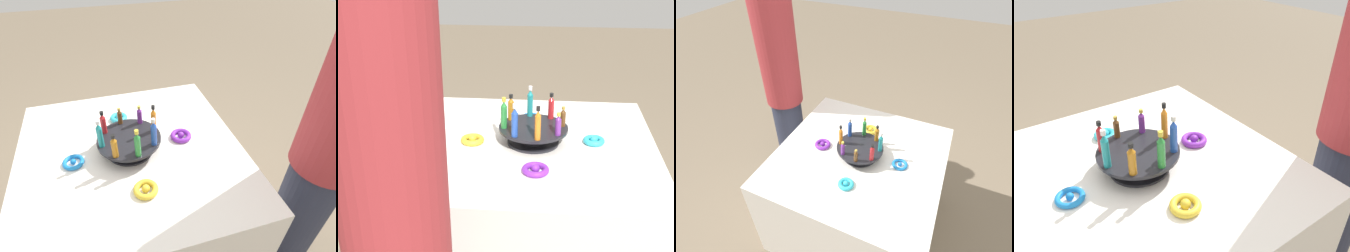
% 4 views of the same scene
% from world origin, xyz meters
% --- Properties ---
extents(party_table, '(1.05, 1.05, 0.72)m').
position_xyz_m(party_table, '(0.00, 0.00, 0.36)').
color(party_table, silver).
rests_on(party_table, ground_plane).
extents(display_stand, '(0.30, 0.30, 0.08)m').
position_xyz_m(display_stand, '(0.00, 0.00, 0.77)').
color(display_stand, black).
rests_on(display_stand, party_table).
extents(bottle_red, '(0.03, 0.03, 0.12)m').
position_xyz_m(bottle_red, '(-0.07, -0.10, 0.85)').
color(bottle_red, '#B21E23').
rests_on(bottle_red, display_stand).
extents(bottle_teal, '(0.03, 0.03, 0.14)m').
position_xyz_m(bottle_teal, '(0.02, -0.12, 0.86)').
color(bottle_teal, teal).
rests_on(bottle_teal, display_stand).
extents(bottle_amber, '(0.03, 0.03, 0.12)m').
position_xyz_m(bottle_amber, '(0.10, -0.07, 0.85)').
color(bottle_amber, '#AD6B19').
rests_on(bottle_amber, display_stand).
extents(bottle_green, '(0.03, 0.03, 0.14)m').
position_xyz_m(bottle_green, '(0.12, 0.02, 0.86)').
color(bottle_green, '#288438').
rests_on(bottle_green, display_stand).
extents(bottle_blue, '(0.03, 0.03, 0.14)m').
position_xyz_m(bottle_blue, '(0.07, 0.10, 0.86)').
color(bottle_blue, '#234CAD').
rests_on(bottle_blue, display_stand).
extents(bottle_orange, '(0.02, 0.02, 0.14)m').
position_xyz_m(bottle_orange, '(-0.02, 0.12, 0.86)').
color(bottle_orange, orange).
rests_on(bottle_orange, display_stand).
extents(bottle_purple, '(0.02, 0.02, 0.10)m').
position_xyz_m(bottle_purple, '(-0.10, 0.07, 0.84)').
color(bottle_purple, '#702D93').
rests_on(bottle_purple, display_stand).
extents(bottle_brown, '(0.02, 0.02, 0.09)m').
position_xyz_m(bottle_brown, '(-0.12, -0.02, 0.84)').
color(bottle_brown, brown).
rests_on(bottle_brown, display_stand).
extents(ribbon_bow_blue, '(0.10, 0.10, 0.03)m').
position_xyz_m(ribbon_bow_blue, '(0.02, -0.26, 0.73)').
color(ribbon_bow_blue, blue).
rests_on(ribbon_bow_blue, party_table).
extents(ribbon_bow_gold, '(0.10, 0.10, 0.03)m').
position_xyz_m(ribbon_bow_gold, '(0.26, 0.02, 0.73)').
color(ribbon_bow_gold, gold).
rests_on(ribbon_bow_gold, party_table).
extents(ribbon_bow_purple, '(0.11, 0.11, 0.03)m').
position_xyz_m(ribbon_bow_purple, '(-0.02, 0.26, 0.73)').
color(ribbon_bow_purple, purple).
rests_on(ribbon_bow_purple, party_table).
extents(ribbon_bow_teal, '(0.09, 0.09, 0.03)m').
position_xyz_m(ribbon_bow_teal, '(-0.26, -0.02, 0.73)').
color(ribbon_bow_teal, '#2DB7CC').
rests_on(ribbon_bow_teal, party_table).
extents(person_figure, '(0.30, 0.30, 1.74)m').
position_xyz_m(person_figure, '(0.34, 0.81, 0.88)').
color(person_figure, '#282D42').
rests_on(person_figure, ground_plane).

